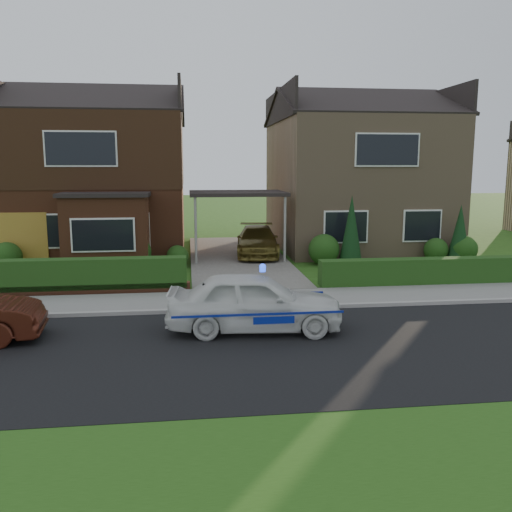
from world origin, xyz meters
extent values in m
plane|color=#265115|center=(0.00, 0.00, 0.00)|extent=(120.00, 120.00, 0.00)
cube|color=black|center=(0.00, 0.00, 0.00)|extent=(60.00, 6.00, 0.02)
cube|color=#9E9993|center=(0.00, 3.05, 0.06)|extent=(60.00, 0.16, 0.12)
cube|color=slate|center=(0.00, 4.10, 0.05)|extent=(60.00, 2.00, 0.10)
cube|color=#265115|center=(0.00, -5.00, 0.00)|extent=(60.00, 4.00, 0.01)
cube|color=#666059|center=(0.00, 11.00, 0.06)|extent=(3.80, 12.00, 0.12)
cube|color=brown|center=(-5.80, 14.00, 2.90)|extent=(7.20, 8.00, 5.80)
cube|color=white|center=(-7.38, 9.98, 1.40)|extent=(1.80, 0.08, 1.30)
cube|color=white|center=(-4.22, 9.98, 1.40)|extent=(1.60, 0.08, 1.30)
cube|color=white|center=(-5.80, 9.98, 4.40)|extent=(2.60, 0.08, 1.30)
cube|color=black|center=(-5.80, 14.00, 4.35)|extent=(7.26, 8.06, 2.90)
cube|color=brown|center=(-4.94, 9.30, 1.35)|extent=(3.00, 1.40, 2.70)
cube|color=black|center=(-4.94, 9.30, 2.77)|extent=(3.20, 1.60, 0.14)
cube|color=#9A7D5E|center=(5.80, 14.00, 2.90)|extent=(7.20, 8.00, 5.80)
cube|color=white|center=(4.22, 9.98, 1.40)|extent=(1.80, 0.08, 1.30)
cube|color=white|center=(7.38, 9.98, 1.40)|extent=(1.60, 0.08, 1.30)
cube|color=white|center=(5.80, 9.98, 4.40)|extent=(2.60, 0.08, 1.30)
cube|color=black|center=(0.00, 11.00, 2.70)|extent=(3.80, 3.00, 0.14)
cylinder|color=gray|center=(-1.70, 9.60, 1.35)|extent=(0.10, 0.10, 2.70)
cylinder|color=gray|center=(1.70, 9.60, 1.35)|extent=(0.10, 0.10, 2.70)
cube|color=olive|center=(-8.25, 9.96, 1.05)|extent=(2.20, 0.10, 2.10)
cube|color=brown|center=(-5.80, 5.30, 0.18)|extent=(7.70, 0.25, 0.36)
cube|color=#163D13|center=(-5.80, 5.45, 0.00)|extent=(7.50, 0.55, 0.90)
cube|color=#163D13|center=(5.80, 5.35, 0.00)|extent=(7.50, 0.55, 0.80)
sphere|color=#163D13|center=(-8.50, 9.50, 0.54)|extent=(1.08, 1.08, 1.08)
sphere|color=#163D13|center=(-4.00, 9.30, 0.66)|extent=(1.32, 1.32, 1.32)
sphere|color=#163D13|center=(-2.40, 9.60, 0.42)|extent=(0.84, 0.84, 0.84)
sphere|color=#163D13|center=(3.20, 9.40, 0.60)|extent=(1.20, 1.20, 1.20)
sphere|color=#163D13|center=(7.80, 9.50, 0.48)|extent=(0.96, 0.96, 0.96)
sphere|color=#163D13|center=(8.80, 9.20, 0.54)|extent=(1.08, 1.08, 1.08)
cone|color=black|center=(4.20, 9.20, 1.30)|extent=(0.90, 0.90, 2.60)
cone|color=black|center=(8.60, 9.20, 1.10)|extent=(0.90, 0.90, 2.20)
imported|color=silver|center=(-0.49, 1.33, 0.69)|extent=(1.96, 4.15, 1.37)
sphere|color=#193FF2|center=(-0.29, 1.33, 1.45)|extent=(0.17, 0.17, 0.17)
cube|color=navy|center=(-0.49, 0.52, 0.63)|extent=(3.71, 0.01, 0.05)
cube|color=navy|center=(-0.49, 2.15, 0.63)|extent=(3.71, 0.01, 0.05)
ellipsoid|color=black|center=(-1.62, 1.23, 0.96)|extent=(0.22, 0.17, 0.21)
sphere|color=white|center=(-1.60, 1.17, 0.95)|extent=(0.11, 0.11, 0.11)
sphere|color=black|center=(-1.60, 1.21, 1.10)|extent=(0.13, 0.13, 0.13)
cone|color=black|center=(-1.64, 1.22, 1.17)|extent=(0.04, 0.04, 0.05)
cone|color=black|center=(-1.55, 1.22, 1.17)|extent=(0.04, 0.04, 0.05)
imported|color=brown|center=(0.85, 11.28, 0.72)|extent=(2.08, 4.26, 1.19)
imported|color=gray|center=(-3.97, 9.00, 0.39)|extent=(0.43, 0.31, 0.77)
imported|color=gray|center=(-3.68, 6.63, 0.36)|extent=(0.51, 0.51, 0.73)
imported|color=gray|center=(-2.50, 6.03, 0.35)|extent=(0.41, 0.41, 0.70)
camera|label=1|loc=(-1.97, -10.72, 3.81)|focal=38.00mm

